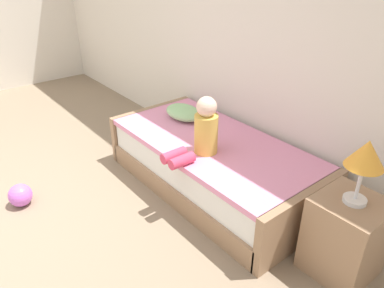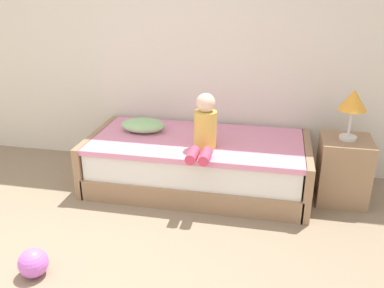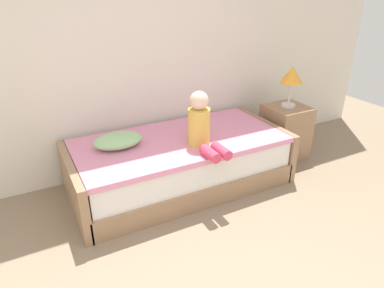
% 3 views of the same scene
% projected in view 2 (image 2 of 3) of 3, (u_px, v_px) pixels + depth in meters
% --- Properties ---
extents(wall_rear, '(7.20, 0.10, 2.90)m').
position_uv_depth(wall_rear, '(148.00, 27.00, 4.25)').
color(wall_rear, silver).
rests_on(wall_rear, ground).
extents(bed, '(2.11, 1.00, 0.50)m').
position_uv_depth(bed, '(197.00, 163.00, 4.04)').
color(bed, '#997556').
rests_on(bed, ground).
extents(nightstand, '(0.44, 0.44, 0.60)m').
position_uv_depth(nightstand, '(343.00, 170.00, 3.79)').
color(nightstand, '#997556').
rests_on(nightstand, ground).
extents(table_lamp, '(0.24, 0.24, 0.45)m').
position_uv_depth(table_lamp, '(353.00, 102.00, 3.55)').
color(table_lamp, silver).
rests_on(table_lamp, nightstand).
extents(child_figure, '(0.20, 0.51, 0.50)m').
position_uv_depth(child_figure, '(204.00, 128.00, 3.64)').
color(child_figure, gold).
rests_on(child_figure, bed).
extents(pillow, '(0.44, 0.30, 0.13)m').
position_uv_depth(pillow, '(143.00, 125.00, 4.12)').
color(pillow, '#99CC8C').
rests_on(pillow, bed).
extents(toy_ball, '(0.21, 0.21, 0.21)m').
position_uv_depth(toy_ball, '(33.00, 263.00, 2.87)').
color(toy_ball, '#CC66D8').
rests_on(toy_ball, ground).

